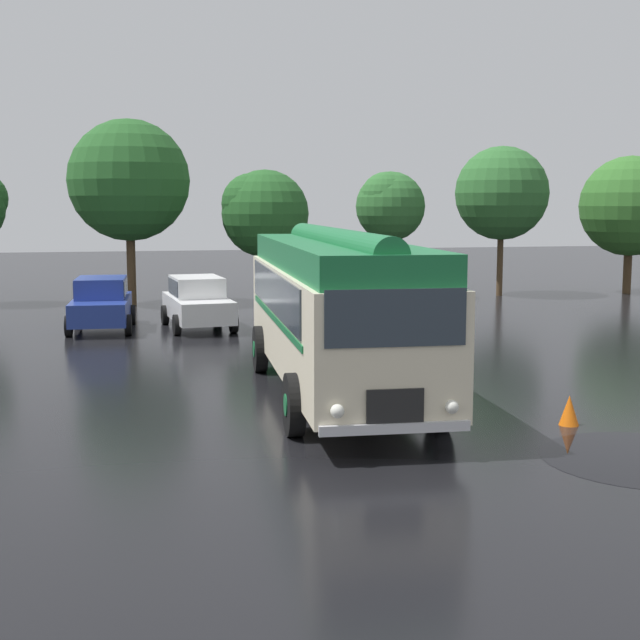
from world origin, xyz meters
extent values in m
plane|color=black|center=(0.00, 0.00, 0.00)|extent=(120.00, 120.00, 0.00)
cube|color=beige|center=(-0.99, 0.84, 1.60)|extent=(3.06, 10.13, 2.10)
cube|color=#196B38|center=(-0.99, 0.84, 2.93)|extent=(2.85, 9.91, 0.56)
cylinder|color=#196B38|center=(-0.99, 0.84, 3.19)|extent=(1.13, 9.52, 0.60)
cube|color=#2D3842|center=(0.29, 1.06, 2.17)|extent=(0.49, 7.99, 0.84)
cube|color=#2D3842|center=(-2.24, 1.21, 2.17)|extent=(0.49, 7.99, 0.84)
cube|color=#196B38|center=(0.28, 0.96, 1.63)|extent=(0.49, 8.19, 0.12)
cube|color=#196B38|center=(-2.24, 1.11, 1.63)|extent=(0.49, 8.19, 0.12)
cube|color=#2D3842|center=(-1.28, -4.17, 2.27)|extent=(2.20, 0.16, 0.88)
cube|color=black|center=(-1.28, -4.18, 0.90)|extent=(0.90, 0.11, 0.56)
cube|color=silver|center=(-1.28, -4.20, 0.57)|extent=(2.38, 0.23, 0.16)
sphere|color=white|center=(-0.38, -4.24, 0.87)|extent=(0.22, 0.22, 0.22)
sphere|color=white|center=(-2.18, -4.14, 0.87)|extent=(0.22, 0.22, 0.22)
cylinder|color=black|center=(0.13, -2.33, 0.55)|extent=(0.34, 1.11, 1.10)
cylinder|color=#196B38|center=(0.13, -2.33, 0.55)|extent=(0.34, 0.40, 0.39)
cylinder|color=black|center=(-2.47, -2.19, 0.55)|extent=(0.34, 1.11, 1.10)
cylinder|color=#196B38|center=(-2.47, -2.19, 0.55)|extent=(0.34, 0.40, 0.39)
cylinder|color=black|center=(0.47, 3.66, 0.55)|extent=(0.34, 1.11, 1.10)
cylinder|color=#196B38|center=(0.47, 3.66, 0.55)|extent=(0.34, 0.40, 0.39)
cylinder|color=black|center=(-2.13, 3.80, 0.55)|extent=(0.34, 1.11, 1.10)
cylinder|color=#196B38|center=(-2.13, 3.80, 0.55)|extent=(0.34, 0.40, 0.39)
cube|color=navy|center=(-5.94, 11.91, 0.67)|extent=(1.94, 4.29, 0.70)
cube|color=navy|center=(-5.94, 12.06, 1.34)|extent=(1.62, 2.27, 0.64)
cube|color=#2D3842|center=(-5.18, 12.01, 1.34)|extent=(0.14, 1.93, 0.50)
cube|color=#2D3842|center=(-6.69, 12.10, 1.34)|extent=(0.14, 1.93, 0.50)
cylinder|color=black|center=(-5.14, 10.56, 0.32)|extent=(0.24, 0.65, 0.64)
cylinder|color=black|center=(-6.90, 10.66, 0.32)|extent=(0.24, 0.65, 0.64)
cylinder|color=black|center=(-4.99, 13.16, 0.32)|extent=(0.24, 0.65, 0.64)
cylinder|color=black|center=(-6.75, 13.26, 0.32)|extent=(0.24, 0.65, 0.64)
cube|color=silver|center=(-2.94, 11.59, 0.67)|extent=(2.06, 4.33, 0.70)
cube|color=silver|center=(-2.95, 11.74, 1.34)|extent=(1.68, 2.31, 0.64)
cube|color=#2D3842|center=(-2.19, 11.81, 1.34)|extent=(0.19, 1.93, 0.50)
cube|color=#2D3842|center=(-3.70, 11.68, 1.34)|extent=(0.19, 1.93, 0.50)
cylinder|color=black|center=(-1.94, 10.37, 0.32)|extent=(0.26, 0.66, 0.64)
cylinder|color=black|center=(-3.70, 10.22, 0.32)|extent=(0.26, 0.66, 0.64)
cylinder|color=black|center=(-2.17, 12.97, 0.32)|extent=(0.26, 0.66, 0.64)
cylinder|color=black|center=(-3.93, 12.81, 0.32)|extent=(0.26, 0.66, 0.64)
cube|color=#144C28|center=(-0.10, 11.70, 0.67)|extent=(2.27, 4.40, 0.70)
cube|color=#144C28|center=(-0.08, 11.85, 1.34)|extent=(1.78, 2.37, 0.64)
cube|color=#2D3842|center=(0.67, 11.74, 1.34)|extent=(0.29, 1.92, 0.50)
cube|color=#2D3842|center=(-0.83, 11.95, 1.34)|extent=(0.29, 1.92, 0.50)
cylinder|color=black|center=(0.59, 10.29, 0.32)|extent=(0.29, 0.66, 0.64)
cylinder|color=black|center=(-1.15, 10.53, 0.32)|extent=(0.29, 0.66, 0.64)
cylinder|color=black|center=(0.95, 12.86, 0.32)|extent=(0.29, 0.66, 0.64)
cylinder|color=black|center=(-0.79, 13.11, 0.32)|extent=(0.29, 0.66, 0.64)
cube|color=#B7BABF|center=(2.68, 11.86, 0.67)|extent=(2.21, 4.38, 0.70)
cube|color=#B7BABF|center=(2.66, 12.01, 1.34)|extent=(1.76, 2.35, 0.64)
cube|color=#2D3842|center=(3.42, 12.11, 1.34)|extent=(0.27, 1.92, 0.50)
cube|color=#2D3842|center=(1.91, 11.92, 1.34)|extent=(0.27, 1.92, 0.50)
cylinder|color=black|center=(3.72, 10.68, 0.32)|extent=(0.28, 0.66, 0.64)
cylinder|color=black|center=(1.97, 10.46, 0.32)|extent=(0.28, 0.66, 0.64)
cylinder|color=black|center=(3.39, 13.26, 0.32)|extent=(0.28, 0.66, 0.64)
cylinder|color=black|center=(1.65, 13.04, 0.32)|extent=(0.28, 0.66, 0.64)
cylinder|color=#4C3823|center=(-4.91, 18.99, 1.56)|extent=(0.35, 0.35, 3.11)
sphere|color=#235623|center=(-4.91, 18.99, 4.89)|extent=(4.74, 4.74, 4.74)
sphere|color=#235623|center=(-4.67, 18.68, 4.76)|extent=(3.44, 3.44, 3.44)
cylinder|color=#4C3823|center=(0.39, 18.58, 1.14)|extent=(0.28, 0.28, 2.27)
sphere|color=#235623|center=(0.39, 18.58, 3.59)|extent=(3.50, 3.50, 3.50)
sphere|color=#235623|center=(-0.15, 18.55, 3.98)|extent=(2.43, 2.43, 2.43)
cylinder|color=#4C3823|center=(5.73, 18.90, 1.39)|extent=(0.31, 0.31, 2.78)
sphere|color=#2D662D|center=(5.73, 18.90, 3.87)|extent=(2.89, 2.89, 2.89)
sphere|color=#2D662D|center=(5.48, 18.74, 4.21)|extent=(2.17, 2.17, 2.17)
cylinder|color=#4C3823|center=(10.78, 19.09, 1.46)|extent=(0.26, 0.26, 2.92)
sphere|color=#2D662D|center=(10.78, 19.09, 4.43)|extent=(4.02, 4.02, 4.02)
sphere|color=#2D662D|center=(10.91, 18.78, 4.38)|extent=(2.90, 2.90, 2.90)
cylinder|color=#4C3823|center=(16.75, 18.77, 1.11)|extent=(0.36, 0.36, 2.22)
sphere|color=#336B28|center=(16.75, 18.77, 3.88)|extent=(4.41, 4.41, 4.41)
cone|color=orange|center=(2.53, -2.54, 0.28)|extent=(0.36, 0.36, 0.55)
camera|label=1|loc=(-5.31, -16.91, 3.98)|focal=50.00mm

